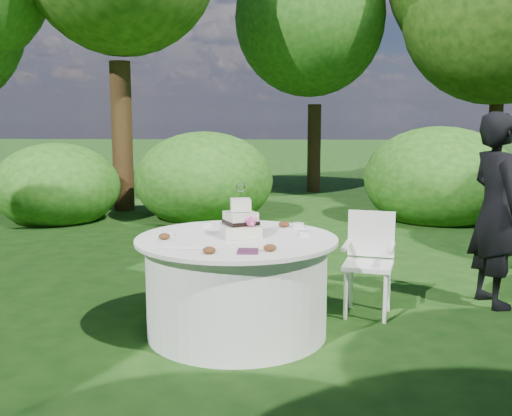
{
  "coord_description": "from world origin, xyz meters",
  "views": [
    {
      "loc": [
        0.4,
        -4.51,
        1.69
      ],
      "look_at": [
        0.15,
        0.0,
        1.0
      ],
      "focal_mm": 42.0,
      "sensor_mm": 36.0,
      "label": 1
    }
  ],
  "objects_px": {
    "napkins": "(248,251)",
    "chair": "(369,255)",
    "cake": "(241,222)",
    "guest": "(496,210)",
    "table": "(237,285)"
  },
  "relations": [
    {
      "from": "chair",
      "to": "table",
      "type": "bearing_deg",
      "value": -153.05
    },
    {
      "from": "napkins",
      "to": "cake",
      "type": "relative_size",
      "value": 0.34
    },
    {
      "from": "guest",
      "to": "table",
      "type": "distance_m",
      "value": 2.45
    },
    {
      "from": "napkins",
      "to": "cake",
      "type": "distance_m",
      "value": 0.56
    },
    {
      "from": "cake",
      "to": "guest",
      "type": "bearing_deg",
      "value": 20.79
    },
    {
      "from": "napkins",
      "to": "cake",
      "type": "bearing_deg",
      "value": 99.48
    },
    {
      "from": "guest",
      "to": "cake",
      "type": "bearing_deg",
      "value": 98.18
    },
    {
      "from": "napkins",
      "to": "chair",
      "type": "height_order",
      "value": "chair"
    },
    {
      "from": "guest",
      "to": "table",
      "type": "height_order",
      "value": "guest"
    },
    {
      "from": "napkins",
      "to": "table",
      "type": "xyz_separation_m",
      "value": [
        -0.12,
        0.52,
        -0.39
      ]
    },
    {
      "from": "guest",
      "to": "table",
      "type": "relative_size",
      "value": 1.11
    },
    {
      "from": "napkins",
      "to": "chair",
      "type": "xyz_separation_m",
      "value": [
        0.97,
        1.08,
        -0.26
      ]
    },
    {
      "from": "napkins",
      "to": "chair",
      "type": "bearing_deg",
      "value": 47.83
    },
    {
      "from": "chair",
      "to": "napkins",
      "type": "bearing_deg",
      "value": -132.17
    },
    {
      "from": "napkins",
      "to": "chair",
      "type": "relative_size",
      "value": 0.16
    }
  ]
}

